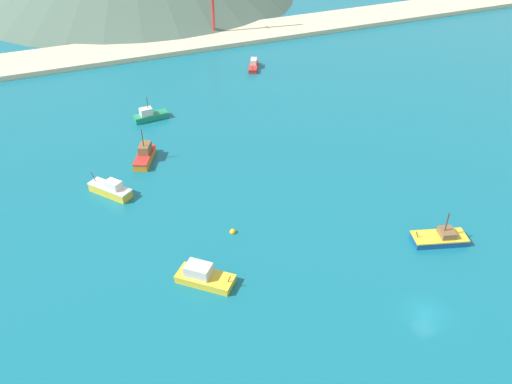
% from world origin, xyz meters
% --- Properties ---
extents(ground, '(260.00, 280.00, 0.50)m').
position_xyz_m(ground, '(0.00, 30.00, -0.25)').
color(ground, '#146B7F').
extents(fishing_boat_0, '(5.33, 7.41, 5.97)m').
position_xyz_m(fishing_boat_0, '(-22.27, 47.77, 1.04)').
color(fishing_boat_0, orange).
rests_on(fishing_boat_0, ground).
extents(fishing_boat_2, '(8.02, 5.20, 4.90)m').
position_xyz_m(fishing_boat_2, '(10.06, 10.08, 0.69)').
color(fishing_boat_2, '#14478C').
rests_on(fishing_boat_2, ground).
extents(fishing_boat_3, '(4.87, 7.12, 2.12)m').
position_xyz_m(fishing_boat_3, '(11.49, 79.24, 0.76)').
color(fishing_boat_3, red).
rests_on(fishing_boat_3, ground).
extents(fishing_boat_5, '(6.15, 7.21, 3.07)m').
position_xyz_m(fishing_boat_5, '(-29.59, 39.71, 0.98)').
color(fishing_boat_5, gold).
rests_on(fishing_boat_5, ground).
extents(fishing_boat_6, '(6.86, 2.75, 4.82)m').
position_xyz_m(fishing_boat_6, '(-17.72, 62.61, 0.91)').
color(fishing_boat_6, '#198466').
rests_on(fishing_boat_6, ground).
extents(fishing_boat_7, '(7.44, 7.23, 2.52)m').
position_xyz_m(fishing_boat_7, '(-22.55, 15.67, 0.93)').
color(fishing_boat_7, gold).
rests_on(fishing_boat_7, ground).
extents(buoy_1, '(0.90, 0.90, 0.90)m').
position_xyz_m(buoy_1, '(-15.60, 23.31, 0.16)').
color(buoy_1, gold).
rests_on(buoy_1, ground).
extents(beach_strip, '(247.00, 15.85, 1.20)m').
position_xyz_m(beach_strip, '(0.00, 102.39, 0.60)').
color(beach_strip, beige).
rests_on(beach_strip, ground).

